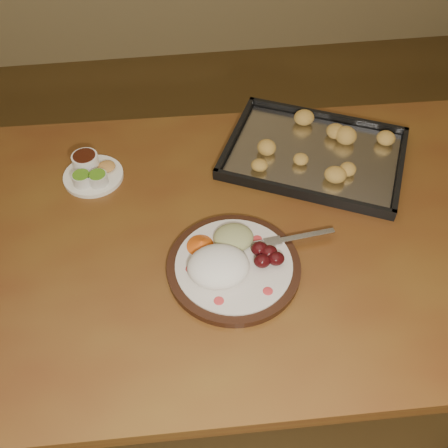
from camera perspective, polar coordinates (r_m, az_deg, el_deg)
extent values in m
plane|color=brown|center=(1.85, -7.77, -14.58)|extent=(4.00, 4.00, 0.00)
cube|color=brown|center=(1.18, -1.01, -1.50)|extent=(1.53, 0.95, 0.04)
cylinder|color=#432014|center=(1.83, -23.73, -1.31)|extent=(0.07, 0.07, 0.71)
cylinder|color=#432014|center=(1.87, 19.38, 1.81)|extent=(0.07, 0.07, 0.71)
cylinder|color=black|center=(1.10, 1.12, -4.93)|extent=(0.29, 0.29, 0.02)
cylinder|color=beige|center=(1.09, 1.13, -4.63)|extent=(0.26, 0.26, 0.01)
ellipsoid|color=red|center=(1.03, -0.59, -8.76)|extent=(0.02, 0.02, 0.00)
ellipsoid|color=red|center=(1.05, 5.03, -7.64)|extent=(0.02, 0.02, 0.00)
ellipsoid|color=red|center=(1.13, 3.84, -1.71)|extent=(0.02, 0.02, 0.00)
ellipsoid|color=red|center=(1.08, -3.86, -5.13)|extent=(0.02, 0.02, 0.00)
ellipsoid|color=white|center=(1.06, -0.64, -4.86)|extent=(0.16, 0.14, 0.06)
ellipsoid|color=#4E0B10|center=(1.07, 4.39, -4.24)|extent=(0.04, 0.03, 0.03)
ellipsoid|color=#4E0B10|center=(1.09, 5.17, -3.22)|extent=(0.04, 0.03, 0.03)
ellipsoid|color=#4E0B10|center=(1.09, 4.08, -2.83)|extent=(0.04, 0.03, 0.03)
ellipsoid|color=#4E0B10|center=(1.08, 5.97, -3.96)|extent=(0.04, 0.03, 0.03)
ellipsoid|color=tan|center=(1.12, 1.09, -1.57)|extent=(0.11, 0.10, 0.04)
cone|color=#CE5012|center=(1.11, -2.61, -2.26)|extent=(0.09, 0.09, 0.03)
cube|color=silver|center=(1.14, 9.23, -1.36)|extent=(0.14, 0.03, 0.00)
cube|color=silver|center=(1.12, 5.62, -2.01)|extent=(0.04, 0.03, 0.00)
cylinder|color=silver|center=(1.11, 4.54, -2.63)|extent=(0.03, 0.01, 0.00)
cylinder|color=silver|center=(1.11, 4.45, -2.38)|extent=(0.03, 0.01, 0.00)
cylinder|color=silver|center=(1.12, 4.35, -2.13)|extent=(0.03, 0.01, 0.00)
cylinder|color=silver|center=(1.12, 4.26, -1.88)|extent=(0.03, 0.01, 0.00)
cylinder|color=white|center=(1.33, -14.69, 5.33)|extent=(0.15, 0.15, 0.01)
cylinder|color=silver|center=(1.30, -15.91, 4.97)|extent=(0.05, 0.05, 0.03)
cylinder|color=#508E1C|center=(1.29, -16.04, 5.42)|extent=(0.04, 0.04, 0.00)
cylinder|color=silver|center=(1.29, -14.19, 5.04)|extent=(0.05, 0.05, 0.03)
cylinder|color=#508E1C|center=(1.28, -14.30, 5.50)|extent=(0.04, 0.04, 0.00)
cylinder|color=white|center=(1.34, -15.53, 6.91)|extent=(0.07, 0.07, 0.04)
cylinder|color=#321209|center=(1.33, -15.70, 7.52)|extent=(0.06, 0.06, 0.00)
ellipsoid|color=gold|center=(1.33, -13.28, 6.44)|extent=(0.05, 0.05, 0.02)
cube|color=black|center=(1.37, 10.25, 7.67)|extent=(0.56, 0.50, 0.01)
cube|color=black|center=(1.49, 11.61, 11.99)|extent=(0.42, 0.21, 0.02)
cube|color=black|center=(1.24, 8.83, 3.53)|extent=(0.42, 0.21, 0.02)
cube|color=black|center=(1.37, 19.49, 5.87)|extent=(0.16, 0.31, 0.02)
cube|color=black|center=(1.40, 1.28, 10.17)|extent=(0.16, 0.31, 0.02)
cube|color=silver|center=(1.37, 10.28, 7.86)|extent=(0.52, 0.46, 0.00)
ellipsoid|color=gold|center=(1.35, 12.76, 7.92)|extent=(0.05, 0.05, 0.04)
ellipsoid|color=gold|center=(1.39, 14.54, 8.73)|extent=(0.07, 0.07, 0.04)
ellipsoid|color=gold|center=(1.43, 11.75, 10.80)|extent=(0.06, 0.06, 0.04)
ellipsoid|color=gold|center=(1.40, 7.92, 10.36)|extent=(0.07, 0.07, 0.04)
ellipsoid|color=gold|center=(1.39, 6.83, 10.11)|extent=(0.06, 0.06, 0.04)
ellipsoid|color=gold|center=(1.35, 8.04, 8.65)|extent=(0.06, 0.06, 0.04)
ellipsoid|color=gold|center=(1.31, 7.27, 7.45)|extent=(0.07, 0.07, 0.04)
ellipsoid|color=gold|center=(1.28, 10.09, 5.61)|extent=(0.06, 0.06, 0.04)
ellipsoid|color=gold|center=(1.33, 14.69, 6.42)|extent=(0.07, 0.07, 0.04)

